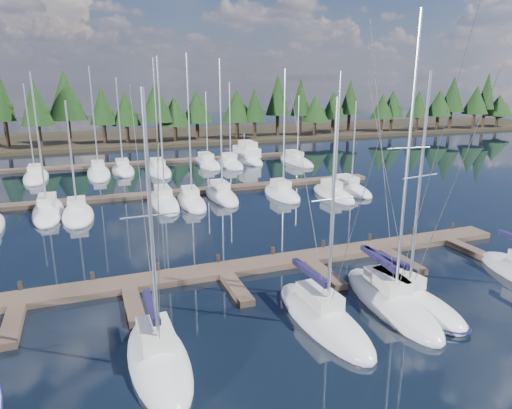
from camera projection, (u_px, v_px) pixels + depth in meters
name	position (u px, v px, depth m)	size (l,w,h in m)	color
ground	(184.00, 221.00, 40.76)	(260.00, 260.00, 0.00)	black
far_shore	(124.00, 138.00, 94.80)	(220.00, 30.00, 0.60)	#2C2518
main_dock	(225.00, 274.00, 29.30)	(44.00, 6.13, 0.90)	brown
back_docks	(152.00, 176.00, 58.37)	(50.00, 21.80, 0.40)	brown
front_sailboat_2	(158.00, 359.00, 20.29)	(2.74, 7.57, 12.84)	silver
front_sailboat_3	(322.00, 317.00, 23.80)	(2.89, 8.62, 12.35)	silver
front_sailboat_4	(402.00, 298.00, 25.91)	(4.46, 8.98, 13.49)	silver
front_sailboat_5	(390.00, 300.00, 25.58)	(3.47, 9.22, 16.30)	silver
back_sailboat_rows	(156.00, 184.00, 53.98)	(46.44, 31.93, 15.73)	silver
motor_yacht_right	(247.00, 157.00, 70.22)	(3.64, 10.30, 5.12)	silver
tree_line	(100.00, 106.00, 82.58)	(184.69, 11.64, 13.25)	black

